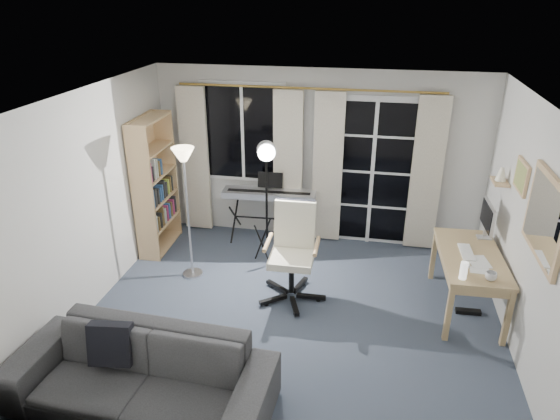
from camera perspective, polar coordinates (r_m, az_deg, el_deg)
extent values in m
cube|color=#394353|center=(5.69, 1.44, -11.92)|extent=(4.50, 4.00, 0.02)
cube|color=white|center=(7.01, -4.21, 8.85)|extent=(1.20, 0.06, 1.40)
cube|color=black|center=(6.99, -4.27, 8.78)|extent=(1.10, 0.02, 1.30)
cube|color=white|center=(6.98, -4.30, 8.76)|extent=(0.04, 0.03, 1.30)
cube|color=white|center=(6.92, 10.50, 4.17)|extent=(1.32, 0.06, 2.11)
cube|color=black|center=(6.90, 8.00, 4.28)|extent=(0.55, 0.02, 1.95)
cube|color=black|center=(6.90, 12.98, 3.89)|extent=(0.55, 0.02, 1.95)
cube|color=white|center=(6.88, 10.49, 4.06)|extent=(0.05, 0.04, 2.05)
cube|color=white|center=(7.06, 10.20, 0.44)|extent=(1.15, 0.03, 0.03)
cube|color=white|center=(6.88, 10.50, 4.25)|extent=(1.15, 0.03, 0.03)
cube|color=white|center=(6.73, 10.82, 8.26)|extent=(1.15, 0.03, 0.03)
cylinder|color=gold|center=(6.61, 3.20, 13.72)|extent=(3.50, 0.03, 0.03)
cube|color=#BFB29D|center=(7.25, -9.69, 5.62)|extent=(0.40, 0.07, 2.10)
cube|color=#BFB29D|center=(6.91, 0.92, 5.02)|extent=(0.40, 0.07, 2.10)
cube|color=#BFB29D|center=(6.84, 5.47, 4.70)|extent=(0.40, 0.07, 2.10)
cube|color=#BFB29D|center=(6.85, 16.37, 3.84)|extent=(0.40, 0.07, 2.10)
cube|color=tan|center=(6.54, -15.44, 1.48)|extent=(0.30, 0.04, 1.84)
cube|color=tan|center=(7.24, -12.82, 3.98)|extent=(0.30, 0.04, 1.84)
cube|color=tan|center=(6.94, -15.08, 2.85)|extent=(0.05, 0.83, 1.84)
cube|color=tan|center=(7.25, -13.36, -3.79)|extent=(0.32, 0.84, 0.02)
cube|color=tan|center=(7.10, -13.62, -1.36)|extent=(0.32, 0.84, 0.02)
cube|color=tan|center=(6.96, -13.90, 1.24)|extent=(0.32, 0.84, 0.02)
cube|color=tan|center=(6.83, -14.19, 3.95)|extent=(0.32, 0.84, 0.02)
cube|color=tan|center=(6.73, -14.49, 6.74)|extent=(0.32, 0.84, 0.02)
cube|color=tan|center=(6.62, -14.84, 10.00)|extent=(0.32, 0.84, 0.02)
cube|color=silver|center=(6.76, -14.66, -1.59)|extent=(0.21, 0.06, 0.24)
cube|color=olive|center=(6.84, -14.34, -1.45)|extent=(0.21, 0.04, 0.19)
cube|color=#303030|center=(6.90, -14.11, -1.09)|extent=(0.21, 0.04, 0.21)
cube|color=olive|center=(6.94, -13.92, -0.62)|extent=(0.21, 0.04, 0.27)
cube|color=silver|center=(7.01, -13.68, -0.61)|extent=(0.21, 0.05, 0.21)
cube|color=#AF3269|center=(7.08, -13.42, -0.30)|extent=(0.21, 0.04, 0.22)
cube|color=#3867AA|center=(7.14, -13.21, -0.06)|extent=(0.21, 0.05, 0.22)
cube|color=olive|center=(7.21, -12.97, 0.16)|extent=(0.21, 0.03, 0.21)
cube|color=#AF3269|center=(7.27, -12.79, 0.39)|extent=(0.21, 0.05, 0.22)
cube|color=#303030|center=(7.33, -12.55, 0.74)|extent=(0.21, 0.03, 0.24)
cube|color=#3867AA|center=(6.61, -14.98, 1.20)|extent=(0.21, 0.04, 0.25)
cube|color=#303030|center=(6.67, -14.75, 1.40)|extent=(0.21, 0.06, 0.25)
cube|color=#303030|center=(6.75, -14.44, 1.56)|extent=(0.21, 0.04, 0.21)
cube|color=#3867AA|center=(6.82, -14.20, 1.73)|extent=(0.21, 0.03, 0.20)
cube|color=#3867AA|center=(6.87, -14.00, 2.00)|extent=(0.21, 0.04, 0.21)
cube|color=#303030|center=(6.92, -13.80, 2.36)|extent=(0.21, 0.04, 0.25)
cube|color=#303030|center=(6.99, -13.57, 2.37)|extent=(0.21, 0.05, 0.20)
cube|color=#C0D851|center=(7.05, -13.34, 2.65)|extent=(0.21, 0.04, 0.21)
cube|color=olive|center=(7.11, -13.12, 2.91)|extent=(0.21, 0.03, 0.22)
cube|color=#303030|center=(7.17, -12.93, 3.05)|extent=(0.21, 0.03, 0.21)
cube|color=#AF3269|center=(6.49, -15.31, 4.08)|extent=(0.21, 0.04, 0.26)
cube|color=#303030|center=(6.56, -15.04, 4.04)|extent=(0.21, 0.03, 0.20)
cube|color=silver|center=(6.60, -14.86, 4.54)|extent=(0.21, 0.04, 0.28)
cube|color=silver|center=(6.66, -14.62, 4.63)|extent=(0.21, 0.04, 0.25)
cube|color=olive|center=(6.73, -14.37, 4.64)|extent=(0.21, 0.04, 0.20)
cube|color=#3867AA|center=(6.78, -14.16, 4.86)|extent=(0.21, 0.04, 0.21)
cylinder|color=#B2B2B7|center=(6.48, -9.93, -7.16)|extent=(0.28, 0.28, 0.03)
cylinder|color=#B2B2B7|center=(6.12, -10.44, -0.86)|extent=(0.03, 0.03, 1.55)
cone|color=#FFE5B2|center=(5.83, -11.03, 6.26)|extent=(0.29, 0.29, 0.16)
cylinder|color=black|center=(7.15, -5.14, -0.72)|extent=(0.06, 0.62, 0.56)
cylinder|color=black|center=(7.15, -5.14, -0.72)|extent=(0.06, 0.62, 0.56)
cylinder|color=black|center=(7.00, 2.78, -1.22)|extent=(0.06, 0.62, 0.56)
cylinder|color=black|center=(7.00, 2.78, -1.22)|extent=(0.06, 0.62, 0.56)
cylinder|color=black|center=(7.06, -1.22, -0.97)|extent=(0.99, 0.07, 0.02)
cube|color=silver|center=(6.91, -1.25, 1.86)|extent=(1.30, 0.39, 0.09)
cube|color=white|center=(6.82, -1.36, 1.88)|extent=(1.19, 0.20, 0.01)
cube|color=black|center=(6.86, -1.30, 2.08)|extent=(1.15, 0.13, 0.01)
cube|color=black|center=(6.94, -1.12, 3.45)|extent=(0.35, 0.09, 0.21)
cylinder|color=black|center=(6.48, -0.47, -3.77)|extent=(0.09, 0.26, 0.69)
cylinder|color=black|center=(6.56, -2.02, -3.42)|extent=(0.26, 0.09, 0.69)
cylinder|color=black|center=(6.38, -1.94, -4.24)|extent=(0.20, 0.20, 0.69)
cylinder|color=black|center=(6.19, -1.54, 1.69)|extent=(0.04, 0.04, 1.19)
cylinder|color=silver|center=(5.94, -1.58, 6.76)|extent=(0.25, 0.18, 0.23)
cylinder|color=white|center=(5.87, -1.54, 6.55)|extent=(0.19, 0.07, 0.20)
cube|color=black|center=(5.90, 3.58, -9.84)|extent=(0.34, 0.06, 0.04)
cylinder|color=black|center=(5.91, 4.41, -10.08)|extent=(0.05, 0.05, 0.05)
cube|color=black|center=(6.10, 2.29, -8.55)|extent=(0.15, 0.34, 0.04)
cylinder|color=black|center=(6.18, 2.64, -8.34)|extent=(0.05, 0.05, 0.05)
cube|color=black|center=(6.06, -0.30, -8.76)|extent=(0.31, 0.24, 0.04)
cylinder|color=black|center=(6.13, -0.86, -8.61)|extent=(0.05, 0.05, 0.05)
cube|color=black|center=(5.84, -0.79, -10.20)|extent=(0.30, 0.25, 0.04)
cylinder|color=black|center=(5.82, -1.56, -10.58)|extent=(0.05, 0.05, 0.05)
cube|color=black|center=(5.73, 1.68, -10.93)|extent=(0.16, 0.34, 0.04)
cylinder|color=black|center=(5.68, 1.82, -11.59)|extent=(0.05, 0.05, 0.05)
cylinder|color=black|center=(5.79, 1.31, -7.57)|extent=(0.07, 0.07, 0.43)
cube|color=white|center=(5.67, 1.34, -5.56)|extent=(0.50, 0.50, 0.09)
cube|color=white|center=(5.73, 1.72, -1.63)|extent=(0.47, 0.14, 0.56)
cube|color=black|center=(5.76, 1.79, -1.25)|extent=(0.45, 0.12, 0.51)
cylinder|color=tan|center=(5.65, -1.40, -3.71)|extent=(0.06, 0.43, 0.05)
cylinder|color=tan|center=(5.58, 4.21, -4.15)|extent=(0.06, 0.43, 0.05)
cube|color=tan|center=(5.82, 21.05, -4.97)|extent=(0.69, 1.31, 0.04)
cube|color=tan|center=(5.85, 20.95, -5.52)|extent=(0.66, 1.27, 0.09)
cube|color=tan|center=(5.43, 18.72, -11.10)|extent=(0.06, 0.06, 0.65)
cube|color=tan|center=(5.56, 24.58, -11.19)|extent=(0.06, 0.06, 0.65)
cube|color=tan|center=(6.44, 17.15, -4.95)|extent=(0.06, 0.06, 0.65)
cube|color=tan|center=(6.56, 22.06, -5.17)|extent=(0.06, 0.06, 0.65)
cube|color=silver|center=(6.24, 22.29, -2.91)|extent=(0.17, 0.12, 0.01)
cube|color=silver|center=(6.19, 22.47, -1.90)|extent=(0.04, 0.03, 0.20)
cube|color=silver|center=(6.13, 22.68, -0.67)|extent=(0.05, 0.50, 0.31)
cube|color=black|center=(6.13, 22.52, -0.66)|extent=(0.03, 0.46, 0.27)
cube|color=white|center=(5.83, 20.54, -4.54)|extent=(0.14, 0.39, 0.02)
cube|color=white|center=(5.58, 20.57, -5.85)|extent=(0.06, 0.09, 0.02)
cube|color=white|center=(5.69, 21.76, -5.51)|extent=(0.25, 0.31, 0.01)
cube|color=white|center=(5.53, 21.85, -6.43)|extent=(0.20, 0.15, 0.00)
cube|color=black|center=(5.39, 20.22, -6.36)|extent=(0.05, 0.04, 0.11)
cylinder|color=white|center=(5.29, 20.25, -6.50)|extent=(0.08, 0.08, 0.18)
cube|color=black|center=(6.07, 20.70, -10.80)|extent=(0.28, 0.08, 0.05)
imported|color=silver|center=(5.37, 22.98, -6.88)|extent=(0.12, 0.09, 0.11)
cube|color=tan|center=(4.79, 28.09, -0.80)|extent=(0.04, 0.94, 0.74)
cube|color=white|center=(4.79, 27.86, -0.78)|extent=(0.01, 0.84, 0.64)
cube|color=tan|center=(5.58, 25.91, 3.48)|extent=(0.03, 0.42, 0.32)
cube|color=#6BAB55|center=(5.58, 25.76, 3.49)|extent=(0.00, 0.36, 0.26)
cube|color=tan|center=(6.10, 23.83, 2.97)|extent=(0.16, 0.30, 0.02)
cone|color=white|center=(6.07, 23.97, 3.76)|extent=(0.12, 0.12, 0.15)
imported|color=#2C2C2E|center=(4.54, -15.74, -16.74)|extent=(2.27, 0.76, 0.88)
cube|color=black|center=(4.70, -18.77, -14.29)|extent=(0.40, 0.25, 0.40)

